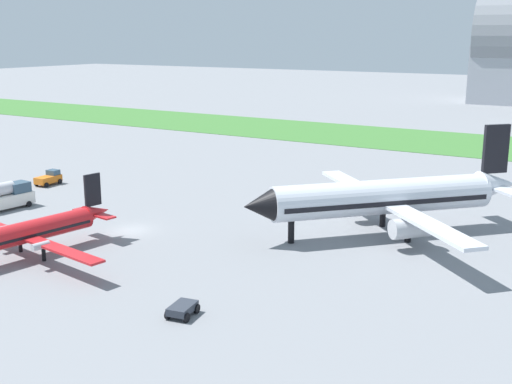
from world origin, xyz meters
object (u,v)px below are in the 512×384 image
Objects in this scene: pushback_tug_near_gate at (49,178)px; baggage_cart_by_runway at (182,309)px; airplane_midfield_jet at (387,197)px; airplane_foreground_turboprop at (24,233)px; fuel_truck_midfield at (6,196)px.

pushback_tug_near_gate reaches higher than baggage_cart_by_runway.
airplane_midfield_jet is 27.73m from baggage_cart_by_runway.
pushback_tug_near_gate is 48.95m from baggage_cart_by_runway.
airplane_midfield_jet is 6.80× the size of pushback_tug_near_gate.
airplane_midfield_jet is 1.12× the size of airplane_foreground_turboprop.
airplane_midfield_jet is 44.32m from fuel_truck_midfield.
pushback_tug_near_gate is 1.40× the size of baggage_cart_by_runway.
airplane_foreground_turboprop is 19.28m from fuel_truck_midfield.
fuel_truck_midfield is 38.73m from baggage_cart_by_runway.
airplane_foreground_turboprop is at bearing -118.14° from fuel_truck_midfield.
baggage_cart_by_runway is at bearing 91.49° from airplane_foreground_turboprop.
airplane_foreground_turboprop reaches higher than baggage_cart_by_runway.
airplane_foreground_turboprop is 31.18m from pushback_tug_near_gate.
fuel_truck_midfield is at bearing -28.78° from airplane_midfield_jet.
airplane_foreground_turboprop reaches higher than fuel_truck_midfield.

